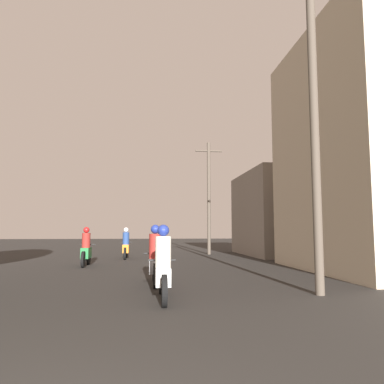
{
  "coord_description": "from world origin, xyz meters",
  "views": [
    {
      "loc": [
        0.86,
        -1.75,
        1.41
      ],
      "look_at": [
        2.97,
        16.13,
        3.25
      ],
      "focal_mm": 35.0,
      "sensor_mm": 36.0,
      "label": 1
    }
  ],
  "objects_px": {
    "motorcycle_silver": "(155,260)",
    "motorcycle_green": "(86,250)",
    "building_right_near": "(375,151)",
    "building_right_far": "(290,214)",
    "motorcycle_white": "(163,269)",
    "motorcycle_orange": "(126,246)",
    "utility_pole_near": "(314,111)",
    "utility_pole_far": "(209,195)"
  },
  "relations": [
    {
      "from": "motorcycle_silver",
      "to": "building_right_far",
      "type": "height_order",
      "value": "building_right_far"
    },
    {
      "from": "building_right_near",
      "to": "motorcycle_orange",
      "type": "bearing_deg",
      "value": 142.84
    },
    {
      "from": "building_right_near",
      "to": "utility_pole_near",
      "type": "distance_m",
      "value": 5.94
    },
    {
      "from": "building_right_far",
      "to": "utility_pole_near",
      "type": "relative_size",
      "value": 0.88
    },
    {
      "from": "motorcycle_silver",
      "to": "building_right_near",
      "type": "distance_m",
      "value": 8.8
    },
    {
      "from": "motorcycle_silver",
      "to": "utility_pole_far",
      "type": "xyz_separation_m",
      "value": [
        3.37,
        11.74,
        2.86
      ]
    },
    {
      "from": "motorcycle_green",
      "to": "building_right_near",
      "type": "bearing_deg",
      "value": -17.47
    },
    {
      "from": "motorcycle_white",
      "to": "motorcycle_green",
      "type": "xyz_separation_m",
      "value": [
        -2.72,
        7.51,
        -0.0
      ]
    },
    {
      "from": "motorcycle_orange",
      "to": "motorcycle_silver",
      "type": "bearing_deg",
      "value": -74.92
    },
    {
      "from": "motorcycle_green",
      "to": "building_right_near",
      "type": "xyz_separation_m",
      "value": [
        10.35,
        -3.12,
        3.59
      ]
    },
    {
      "from": "motorcycle_silver",
      "to": "motorcycle_orange",
      "type": "distance_m",
      "value": 9.06
    },
    {
      "from": "building_right_near",
      "to": "building_right_far",
      "type": "distance_m",
      "value": 8.89
    },
    {
      "from": "motorcycle_white",
      "to": "building_right_near",
      "type": "xyz_separation_m",
      "value": [
        7.63,
        4.38,
        3.59
      ]
    },
    {
      "from": "motorcycle_orange",
      "to": "utility_pole_near",
      "type": "xyz_separation_m",
      "value": [
        4.82,
        -11.04,
        3.52
      ]
    },
    {
      "from": "building_right_far",
      "to": "motorcycle_orange",
      "type": "bearing_deg",
      "value": -168.64
    },
    {
      "from": "motorcycle_orange",
      "to": "utility_pole_far",
      "type": "height_order",
      "value": "utility_pole_far"
    },
    {
      "from": "motorcycle_orange",
      "to": "building_right_far",
      "type": "bearing_deg",
      "value": 18.38
    },
    {
      "from": "building_right_near",
      "to": "motorcycle_silver",
      "type": "bearing_deg",
      "value": -164.56
    },
    {
      "from": "building_right_near",
      "to": "building_right_far",
      "type": "xyz_separation_m",
      "value": [
        0.23,
        8.69,
        -1.86
      ]
    },
    {
      "from": "motorcycle_white",
      "to": "utility_pole_far",
      "type": "xyz_separation_m",
      "value": [
        3.25,
        13.99,
        2.86
      ]
    },
    {
      "from": "utility_pole_far",
      "to": "utility_pole_near",
      "type": "bearing_deg",
      "value": -89.24
    },
    {
      "from": "motorcycle_white",
      "to": "motorcycle_green",
      "type": "distance_m",
      "value": 7.98
    },
    {
      "from": "motorcycle_silver",
      "to": "utility_pole_near",
      "type": "xyz_separation_m",
      "value": [
        3.55,
        -2.07,
        3.52
      ]
    },
    {
      "from": "motorcycle_silver",
      "to": "building_right_far",
      "type": "distance_m",
      "value": 13.56
    },
    {
      "from": "motorcycle_white",
      "to": "utility_pole_near",
      "type": "height_order",
      "value": "utility_pole_near"
    },
    {
      "from": "motorcycle_white",
      "to": "motorcycle_silver",
      "type": "bearing_deg",
      "value": 101.15
    },
    {
      "from": "motorcycle_orange",
      "to": "building_right_near",
      "type": "xyz_separation_m",
      "value": [
        9.02,
        -6.83,
        3.59
      ]
    },
    {
      "from": "motorcycle_silver",
      "to": "motorcycle_orange",
      "type": "xyz_separation_m",
      "value": [
        -1.27,
        8.97,
        0.01
      ]
    },
    {
      "from": "motorcycle_green",
      "to": "building_right_near",
      "type": "distance_m",
      "value": 11.39
    },
    {
      "from": "building_right_near",
      "to": "motorcycle_white",
      "type": "bearing_deg",
      "value": -150.11
    },
    {
      "from": "building_right_near",
      "to": "utility_pole_near",
      "type": "bearing_deg",
      "value": -134.91
    },
    {
      "from": "building_right_near",
      "to": "utility_pole_near",
      "type": "xyz_separation_m",
      "value": [
        -4.19,
        -4.21,
        -0.07
      ]
    },
    {
      "from": "motorcycle_silver",
      "to": "motorcycle_green",
      "type": "height_order",
      "value": "motorcycle_silver"
    },
    {
      "from": "motorcycle_white",
      "to": "building_right_far",
      "type": "distance_m",
      "value": 15.35
    },
    {
      "from": "motorcycle_silver",
      "to": "motorcycle_orange",
      "type": "bearing_deg",
      "value": 93.91
    },
    {
      "from": "motorcycle_green",
      "to": "motorcycle_orange",
      "type": "xyz_separation_m",
      "value": [
        1.33,
        3.71,
        0.01
      ]
    },
    {
      "from": "motorcycle_green",
      "to": "motorcycle_silver",
      "type": "bearing_deg",
      "value": -64.36
    },
    {
      "from": "motorcycle_white",
      "to": "motorcycle_orange",
      "type": "height_order",
      "value": "motorcycle_orange"
    },
    {
      "from": "building_right_far",
      "to": "utility_pole_far",
      "type": "height_order",
      "value": "utility_pole_far"
    },
    {
      "from": "motorcycle_green",
      "to": "utility_pole_far",
      "type": "height_order",
      "value": "utility_pole_far"
    },
    {
      "from": "building_right_near",
      "to": "utility_pole_near",
      "type": "height_order",
      "value": "building_right_near"
    },
    {
      "from": "utility_pole_near",
      "to": "motorcycle_silver",
      "type": "bearing_deg",
      "value": 149.8
    }
  ]
}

